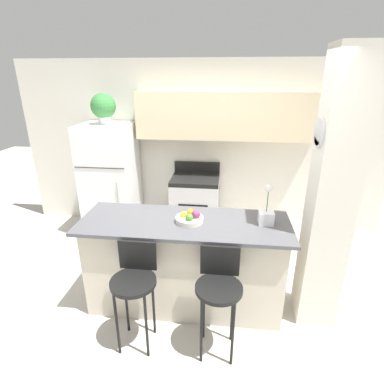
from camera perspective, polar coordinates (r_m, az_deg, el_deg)
name	(u,v)px	position (r m, az deg, el deg)	size (l,w,h in m)	color
ground_plane	(185,302)	(3.49, -1.31, -20.16)	(14.00, 14.00, 0.00)	beige
wall_back	(210,136)	(4.54, 3.50, 10.62)	(5.60, 0.38, 2.55)	silver
pillar_right	(331,200)	(2.92, 24.99, -1.48)	(0.38, 0.32, 2.55)	silver
counter_bar	(185,263)	(3.18, -1.38, -13.44)	(2.06, 0.73, 0.98)	beige
refrigerator	(111,180)	(4.69, -15.20, 2.17)	(0.74, 0.74, 1.67)	white
stove_range	(195,205)	(4.59, 0.60, -2.51)	(0.70, 0.62, 1.07)	silver
bar_stool_left	(135,281)	(2.74, -10.86, -16.29)	(0.40, 0.40, 0.97)	black
bar_stool_right	(219,287)	(2.64, 5.14, -17.59)	(0.40, 0.40, 0.97)	black
potted_plant_on_fridge	(103,107)	(4.47, -16.54, 15.24)	(0.34, 0.34, 0.42)	silver
orchid_vase	(266,214)	(2.93, 13.96, -4.08)	(0.14, 0.14, 0.40)	white
fruit_bowl	(190,218)	(2.91, -0.38, -4.98)	(0.27, 0.27, 0.12)	silver
trash_bin	(147,228)	(4.54, -8.55, -6.87)	(0.28, 0.28, 0.38)	black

